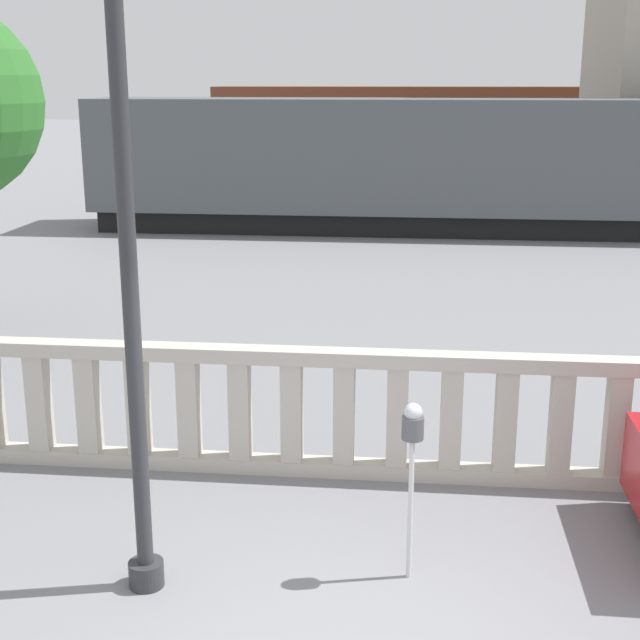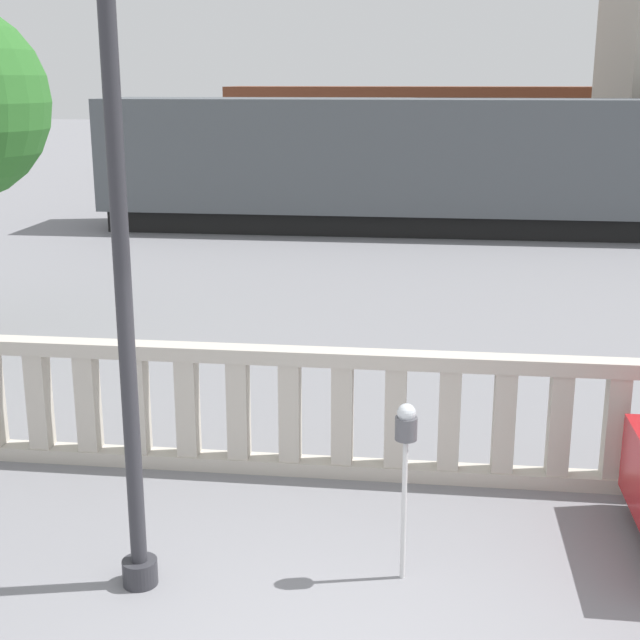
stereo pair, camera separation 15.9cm
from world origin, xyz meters
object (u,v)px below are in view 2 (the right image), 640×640
object	(u,v)px
parking_meter	(406,440)
train_near	(500,163)
lamppost	(114,137)
train_far	(565,131)

from	to	relation	value
parking_meter	train_near	xyz separation A→B (m)	(1.77, 16.43, 0.59)
train_near	lamppost	bearing A→B (deg)	-102.65
lamppost	train_far	world-z (taller)	lamppost
lamppost	parking_meter	bearing A→B (deg)	9.68
lamppost	train_near	xyz separation A→B (m)	(3.77, 16.77, -1.63)
lamppost	train_far	distance (m)	31.03
lamppost	parking_meter	size ratio (longest dim) A/B	4.45
lamppost	train_far	xyz separation A→B (m)	(7.17, 30.15, -1.55)
train_near	parking_meter	bearing A→B (deg)	-96.15
lamppost	train_near	bearing A→B (deg)	77.35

